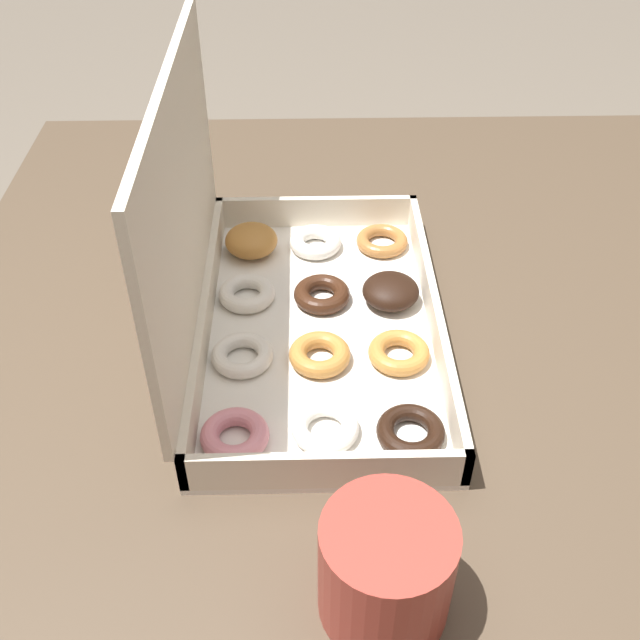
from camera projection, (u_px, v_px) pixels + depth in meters
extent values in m
cube|color=#4C3D2D|center=(395.00, 363.00, 0.77)|extent=(1.07, 0.98, 0.03)
cylinder|color=#4C3D2D|center=(594.00, 321.00, 1.39)|extent=(0.06, 0.06, 0.71)
cylinder|color=#4C3D2D|center=(116.00, 328.00, 1.37)|extent=(0.06, 0.06, 0.71)
cube|color=silver|center=(320.00, 332.00, 0.78)|extent=(0.40, 0.24, 0.01)
cube|color=beige|center=(434.00, 314.00, 0.77)|extent=(0.40, 0.01, 0.04)
cube|color=beige|center=(205.00, 317.00, 0.76)|extent=(0.40, 0.01, 0.04)
cube|color=beige|center=(325.00, 470.00, 0.62)|extent=(0.01, 0.24, 0.04)
cube|color=beige|center=(316.00, 212.00, 0.91)|extent=(0.01, 0.24, 0.04)
cube|color=beige|center=(181.00, 202.00, 0.67)|extent=(0.40, 0.01, 0.23)
torus|color=black|center=(409.00, 431.00, 0.66)|extent=(0.06, 0.06, 0.02)
torus|color=#B77A38|center=(395.00, 353.00, 0.74)|extent=(0.06, 0.06, 0.02)
ellipsoid|color=black|center=(386.00, 291.00, 0.80)|extent=(0.06, 0.06, 0.03)
torus|color=#9E6633|center=(382.00, 241.00, 0.89)|extent=(0.06, 0.06, 0.01)
torus|color=white|center=(325.00, 428.00, 0.67)|extent=(0.06, 0.06, 0.02)
torus|color=#B77A38|center=(320.00, 354.00, 0.74)|extent=(0.06, 0.06, 0.02)
torus|color=#381E11|center=(322.00, 294.00, 0.81)|extent=(0.06, 0.06, 0.02)
torus|color=white|center=(315.00, 242.00, 0.88)|extent=(0.06, 0.06, 0.02)
torus|color=pink|center=(235.00, 435.00, 0.66)|extent=(0.06, 0.06, 0.02)
torus|color=white|center=(242.00, 355.00, 0.74)|extent=(0.06, 0.06, 0.02)
torus|color=white|center=(247.00, 294.00, 0.81)|extent=(0.06, 0.06, 0.02)
ellipsoid|color=#B77A38|center=(251.00, 241.00, 0.87)|extent=(0.06, 0.06, 0.03)
cylinder|color=#A3382D|center=(386.00, 569.00, 0.52)|extent=(0.10, 0.10, 0.09)
cylinder|color=black|center=(390.00, 535.00, 0.50)|extent=(0.08, 0.08, 0.01)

